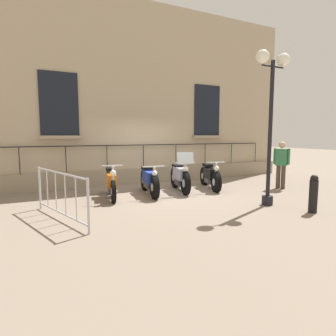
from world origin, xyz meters
TOP-DOWN VIEW (x-y plane):
  - ground_plane at (0.00, 0.00)m, footprint 60.00×60.00m
  - building_facade at (-2.25, -0.00)m, footprint 0.82×13.17m
  - motorcycle_orange at (0.13, -1.76)m, footprint 1.91×0.63m
  - motorcycle_blue at (0.13, -0.57)m, footprint 2.07×0.73m
  - motorcycle_silver at (0.12, 0.51)m, footprint 1.95×0.74m
  - motorcycle_black at (0.14, 1.67)m, footprint 1.98×0.86m
  - lamppost at (2.75, 1.68)m, footprint 0.33×1.03m
  - crowd_barrier at (1.78, -3.29)m, footprint 2.41×0.78m
  - bollard at (3.77, 2.09)m, footprint 0.19×0.19m
  - pedestrian_standing at (1.24, 3.80)m, footprint 0.46×0.38m

SIDE VIEW (x-z plane):
  - ground_plane at x=0.00m, z-range 0.00..0.00m
  - motorcycle_black at x=0.14m, z-range -0.08..0.89m
  - motorcycle_orange at x=0.13m, z-range -0.09..0.93m
  - motorcycle_blue at x=0.13m, z-range -0.04..0.90m
  - bollard at x=3.77m, z-range 0.00..0.90m
  - motorcycle_silver at x=0.12m, z-range -0.19..1.12m
  - crowd_barrier at x=1.78m, z-range 0.04..1.09m
  - pedestrian_standing at x=1.24m, z-range 0.10..1.70m
  - lamppost at x=2.75m, z-range 0.68..4.55m
  - building_facade at x=-2.25m, z-range -0.09..6.61m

